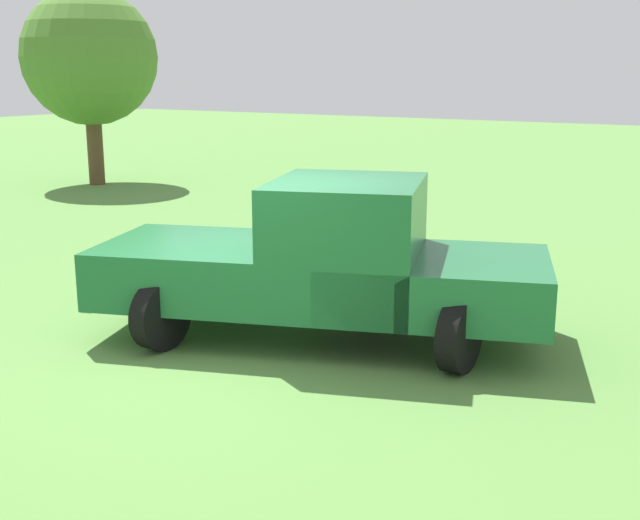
# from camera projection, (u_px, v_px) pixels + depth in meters

# --- Properties ---
(ground_plane) EXTENTS (80.00, 80.00, 0.00)m
(ground_plane) POSITION_uv_depth(u_px,v_px,m) (252.00, 347.00, 8.81)
(ground_plane) COLOR #54843D
(pickup_truck) EXTENTS (3.40, 5.32, 1.80)m
(pickup_truck) POSITION_uv_depth(u_px,v_px,m) (331.00, 258.00, 8.90)
(pickup_truck) COLOR black
(pickup_truck) RESTS_ON ground_plane
(tree_back_right) EXTENTS (3.47, 3.47, 5.02)m
(tree_back_right) POSITION_uv_depth(u_px,v_px,m) (89.00, 58.00, 20.53)
(tree_back_right) COLOR brown
(tree_back_right) RESTS_ON ground_plane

